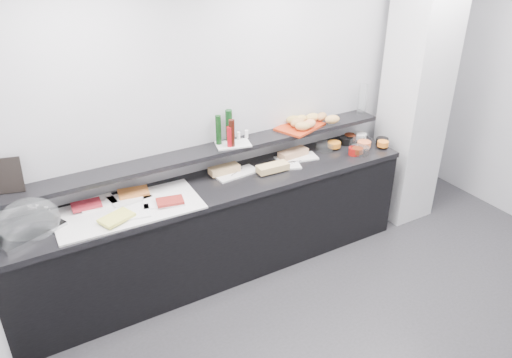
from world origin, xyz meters
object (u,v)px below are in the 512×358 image
sandwich_plate_mid (282,166)px  condiment_tray (233,144)px  framed_print (8,176)px  carafe (362,99)px  cloche_base (27,231)px  bread_tray (300,127)px

sandwich_plate_mid → condiment_tray: condiment_tray is taller
condiment_tray → sandwich_plate_mid: bearing=-7.4°
sandwich_plate_mid → framed_print: bearing=-168.0°
carafe → framed_print: bearing=179.6°
cloche_base → sandwich_plate_mid: 2.16m
sandwich_plate_mid → carafe: carafe is taller
cloche_base → framed_print: 0.42m
sandwich_plate_mid → condiment_tray: bearing=176.7°
framed_print → carafe: carafe is taller
cloche_base → condiment_tray: size_ratio=1.56×
framed_print → bread_tray: size_ratio=0.60×
framed_print → bread_tray: 2.51m
cloche_base → bread_tray: bread_tray is taller
carafe → cloche_base: bearing=-176.6°
sandwich_plate_mid → framed_print: framed_print is taller
framed_print → cloche_base: bearing=-68.1°
sandwich_plate_mid → framed_print: 2.23m
condiment_tray → bread_tray: bearing=17.2°
sandwich_plate_mid → carafe: (1.07, 0.21, 0.39)m
cloche_base → sandwich_plate_mid: (2.16, -0.02, -0.01)m
cloche_base → bread_tray: 2.50m
cloche_base → condiment_tray: 1.77m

